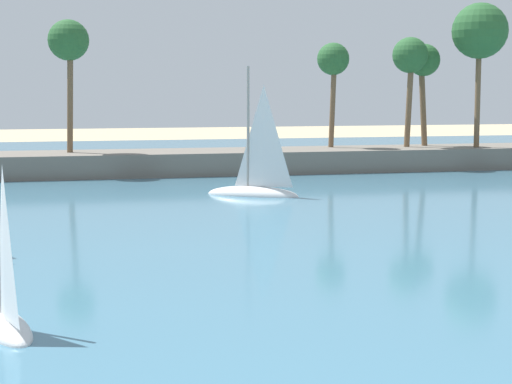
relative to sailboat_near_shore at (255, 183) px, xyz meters
name	(u,v)px	position (x,y,z in m)	size (l,w,h in m)	color
sea	(94,184)	(-9.62, 8.68, -0.80)	(220.00, 90.23, 0.06)	teal
palm_headland	(94,131)	(-9.42, 13.75, 2.63)	(107.52, 6.24, 13.46)	slate
sailboat_near_shore	(255,183)	(0.00, 0.00, 0.00)	(5.96, 4.47, 8.51)	white
sailboat_mid_bay	(5,311)	(-12.66, -25.99, -0.24)	(2.38, 4.19, 5.82)	white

